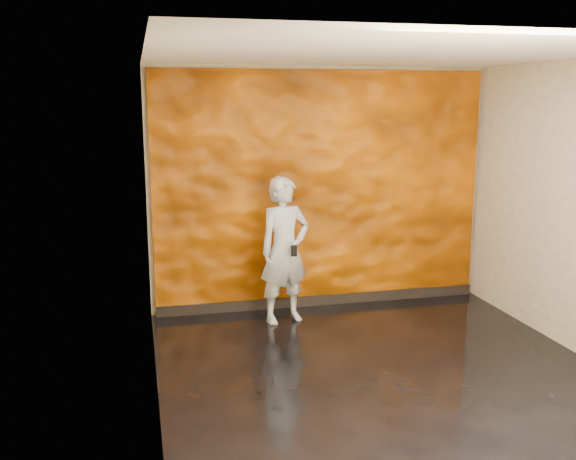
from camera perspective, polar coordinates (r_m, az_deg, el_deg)
The scene contains 5 objects.
room at distance 5.66m, azimuth 8.57°, elevation 0.98°, with size 4.02×4.02×2.81m.
feature_wall at distance 7.49m, azimuth 3.00°, elevation 3.51°, with size 3.90×0.06×2.75m, color #E76A00.
baseboard at distance 7.75m, azimuth 2.98°, elevation -6.24°, with size 3.90×0.04×0.12m, color black.
man at distance 7.01m, azimuth -0.31°, elevation -1.82°, with size 0.59×0.39×1.61m, color #949AA2.
phone at distance 6.81m, azimuth 0.54°, elevation -1.86°, with size 0.07×0.01×0.12m, color black.
Camera 1 is at (-2.09, -5.16, 2.42)m, focal length 40.00 mm.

